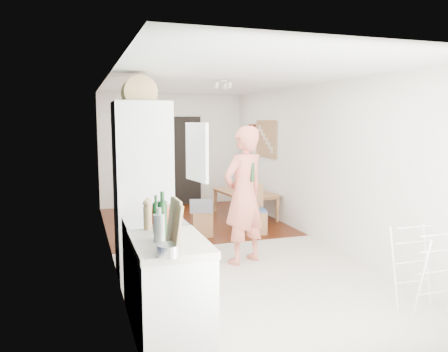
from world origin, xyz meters
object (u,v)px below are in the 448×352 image
drying_rack (424,271)px  stool (202,224)px  person (244,183)px  dining_table (246,206)px  dining_chair (255,209)px

drying_rack → stool: bearing=111.6°
person → drying_rack: 2.43m
dining_table → dining_chair: 1.28m
stool → drying_rack: size_ratio=0.50×
dining_chair → drying_rack: 3.40m
person → dining_table: size_ratio=1.73×
dining_table → dining_chair: bearing=159.0°
dining_chair → stool: (-0.91, 0.12, -0.21)m
stool → drying_rack: drying_rack is taller
dining_chair → stool: 0.94m
person → drying_rack: bearing=96.3°
person → dining_chair: size_ratio=2.60×
dining_table → dining_chair: dining_chair is taller
person → dining_table: person is taller
person → dining_table: (1.04, 2.56, -0.87)m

